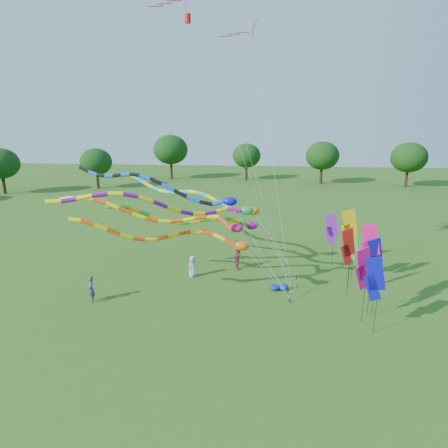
# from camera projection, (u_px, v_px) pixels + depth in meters

# --- Properties ---
(ground) EXTENTS (160.00, 160.00, 0.00)m
(ground) POSITION_uv_depth(u_px,v_px,m) (251.00, 329.00, 20.57)
(ground) COLOR #295717
(ground) RESTS_ON ground
(tree_ring) EXTENTS (115.90, 122.79, 9.65)m
(tree_ring) POSITION_uv_depth(u_px,v_px,m) (378.00, 249.00, 17.32)
(tree_ring) COLOR #382314
(tree_ring) RESTS_ON ground
(tube_kite_red) EXTENTS (12.57, 2.54, 6.36)m
(tube_kite_red) POSITION_uv_depth(u_px,v_px,m) (183.00, 237.00, 22.18)
(tube_kite_red) COLOR black
(tube_kite_red) RESTS_ON ground
(tube_kite_orange) EXTENTS (14.46, 1.44, 7.09)m
(tube_kite_orange) POSITION_uv_depth(u_px,v_px,m) (171.00, 217.00, 23.88)
(tube_kite_orange) COLOR black
(tube_kite_orange) RESTS_ON ground
(tube_kite_purple) EXTENTS (13.48, 6.11, 8.08)m
(tube_kite_purple) POSITION_uv_depth(u_px,v_px,m) (180.00, 206.00, 21.39)
(tube_kite_purple) COLOR black
(tube_kite_purple) RESTS_ON ground
(tube_kite_blue) EXTENTS (14.97, 4.50, 8.43)m
(tube_kite_blue) POSITION_uv_depth(u_px,v_px,m) (166.00, 188.00, 24.59)
(tube_kite_blue) COLOR black
(tube_kite_blue) RESTS_ON ground
(tube_kite_cyan) EXTENTS (13.85, 5.26, 7.41)m
(tube_kite_cyan) POSITION_uv_depth(u_px,v_px,m) (202.00, 198.00, 28.76)
(tube_kite_cyan) COLOR black
(tube_kite_cyan) RESTS_ON ground
(tube_kite_green) EXTENTS (12.45, 4.32, 6.13)m
(tube_kite_green) POSITION_uv_depth(u_px,v_px,m) (204.00, 220.00, 27.21)
(tube_kite_green) COLOR black
(tube_kite_green) RESTS_ON ground
(delta_kite_high_c) EXTENTS (5.22, 4.99, 17.64)m
(delta_kite_high_c) POSITION_uv_depth(u_px,v_px,m) (253.00, 30.00, 24.08)
(delta_kite_high_c) COLOR black
(delta_kite_high_c) RESTS_ON ground
(banner_pole_green) EXTENTS (1.13, 0.43, 3.99)m
(banner_pole_green) POSITION_uv_depth(u_px,v_px,m) (351.00, 244.00, 26.25)
(banner_pole_green) COLOR black
(banner_pole_green) RESTS_ON ground
(banner_pole_orange) EXTENTS (1.16, 0.12, 5.54)m
(banner_pole_orange) POSITION_uv_depth(u_px,v_px,m) (349.00, 228.00, 24.73)
(banner_pole_orange) COLOR black
(banner_pole_orange) RESTS_ON ground
(banner_pole_red) EXTENTS (1.09, 0.55, 4.60)m
(banner_pole_red) POSITION_uv_depth(u_px,v_px,m) (348.00, 247.00, 23.78)
(banner_pole_red) COLOR black
(banner_pole_red) RESTS_ON ground
(banner_pole_violet) EXTENTS (1.16, 0.10, 4.24)m
(banner_pole_violet) POSITION_uv_depth(u_px,v_px,m) (331.00, 229.00, 29.04)
(banner_pole_violet) COLOR black
(banner_pole_violet) RESTS_ON ground
(banner_pole_blue_b) EXTENTS (1.12, 0.47, 4.79)m
(banner_pole_blue_b) POSITION_uv_depth(u_px,v_px,m) (374.00, 259.00, 21.17)
(banner_pole_blue_b) COLOR black
(banner_pole_blue_b) RESTS_ON ground
(banner_pole_magenta_b) EXTENTS (1.13, 0.42, 5.56)m
(banner_pole_magenta_b) POSITION_uv_depth(u_px,v_px,m) (370.00, 245.00, 21.17)
(banner_pole_magenta_b) COLOR black
(banner_pole_magenta_b) RESTS_ON ground
(banner_pole_blue_a) EXTENTS (1.14, 0.38, 4.38)m
(banner_pole_blue_a) POSITION_uv_depth(u_px,v_px,m) (374.00, 279.00, 19.48)
(banner_pole_blue_a) COLOR black
(banner_pole_blue_a) RESTS_ON ground
(banner_pole_magenta_a) EXTENTS (1.10, 0.54, 4.51)m
(banner_pole_magenta_a) POSITION_uv_depth(u_px,v_px,m) (363.00, 269.00, 20.47)
(banner_pole_magenta_a) COLOR black
(banner_pole_magenta_a) RESTS_ON ground
(blue_nylon_heap) EXTENTS (1.09, 1.27, 0.36)m
(blue_nylon_heap) POSITION_uv_depth(u_px,v_px,m) (280.00, 288.00, 25.28)
(blue_nylon_heap) COLOR #0B2597
(blue_nylon_heap) RESTS_ON ground
(person_a) EXTENTS (0.92, 0.88, 1.58)m
(person_a) POSITION_uv_depth(u_px,v_px,m) (193.00, 266.00, 27.42)
(person_a) COLOR beige
(person_a) RESTS_ON ground
(person_b) EXTENTS (0.67, 0.76, 1.74)m
(person_b) POSITION_uv_depth(u_px,v_px,m) (91.00, 289.00, 23.50)
(person_b) COLOR #3F4659
(person_b) RESTS_ON ground
(person_c) EXTENTS (0.91, 1.02, 1.75)m
(person_c) POSITION_uv_depth(u_px,v_px,m) (238.00, 258.00, 28.97)
(person_c) COLOR #98373E
(person_c) RESTS_ON ground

